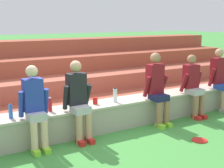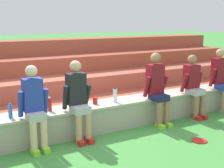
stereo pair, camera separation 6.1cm
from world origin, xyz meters
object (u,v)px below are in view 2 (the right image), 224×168
person_far_right (194,85)px  water_bottle_mid_right (115,95)px  plastic_cup_middle (95,101)px  water_bottle_near_right (10,111)px  person_left_of_center (34,106)px  water_bottle_mid_left (50,104)px  person_rightmost_edge (222,78)px  person_right_of_center (157,87)px  frisbee (199,141)px  person_center (78,99)px

person_far_right → water_bottle_mid_right: (-1.80, 0.24, -0.06)m
person_far_right → plastic_cup_middle: 2.22m
person_far_right → water_bottle_near_right: (-3.75, 0.25, -0.08)m
person_left_of_center → water_bottle_mid_left: (0.34, 0.27, -0.09)m
plastic_cup_middle → person_rightmost_edge: bearing=-4.8°
person_right_of_center → water_bottle_mid_left: bearing=172.1°
frisbee → person_rightmost_edge: bearing=32.2°
water_bottle_mid_right → water_bottle_near_right: bearing=179.8°
person_right_of_center → person_far_right: 0.98m
person_far_right → person_rightmost_edge: 0.90m
person_center → plastic_cup_middle: (0.46, 0.26, -0.15)m
plastic_cup_middle → frisbee: bearing=-47.1°
water_bottle_mid_right → person_rightmost_edge: bearing=-4.2°
frisbee → plastic_cup_middle: bearing=132.9°
person_rightmost_edge → water_bottle_mid_left: person_rightmost_edge is taller
person_far_right → person_rightmost_edge: (0.89, 0.04, 0.04)m
person_center → plastic_cup_middle: size_ratio=10.75×
person_left_of_center → person_rightmost_edge: bearing=0.3°
frisbee → person_center: bearing=147.1°
person_left_of_center → frisbee: bearing=-23.9°
person_far_right → plastic_cup_middle: person_far_right is taller
water_bottle_mid_left → frisbee: water_bottle_mid_left is taller
person_far_right → person_right_of_center: bearing=179.9°
water_bottle_near_right → frisbee: bearing=-25.2°
person_left_of_center → water_bottle_mid_left: 0.45m
plastic_cup_middle → person_left_of_center: bearing=-167.1°
person_left_of_center → water_bottle_mid_right: bearing=7.7°
person_left_of_center → water_bottle_mid_right: size_ratio=4.88×
water_bottle_mid_right → person_center: bearing=-166.7°
water_bottle_near_right → person_right_of_center: bearing=-5.1°
person_rightmost_edge → frisbee: 2.25m
person_right_of_center → person_left_of_center: bearing=179.6°
water_bottle_mid_left → water_bottle_mid_right: bearing=-2.5°
person_center → frisbee: bearing=-32.9°
person_left_of_center → plastic_cup_middle: (1.22, 0.28, -0.14)m
person_left_of_center → plastic_cup_middle: 1.26m
person_left_of_center → water_bottle_near_right: size_ratio=5.88×
person_far_right → person_rightmost_edge: bearing=2.5°
person_right_of_center → person_far_right: size_ratio=1.07×
person_right_of_center → person_rightmost_edge: person_right_of_center is taller
person_left_of_center → person_rightmost_edge: person_rightmost_edge is taller
person_far_right → person_rightmost_edge: size_ratio=0.94×
person_far_right → water_bottle_mid_left: person_far_right is taller
person_right_of_center → water_bottle_near_right: size_ratio=6.19×
person_left_of_center → water_bottle_near_right: person_left_of_center is taller
person_left_of_center → person_far_right: 3.42m
person_right_of_center → person_rightmost_edge: bearing=1.1°
person_far_right → frisbee: person_far_right is taller
person_rightmost_edge → water_bottle_mid_left: (-3.97, 0.25, -0.12)m
person_center → person_far_right: person_center is taller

